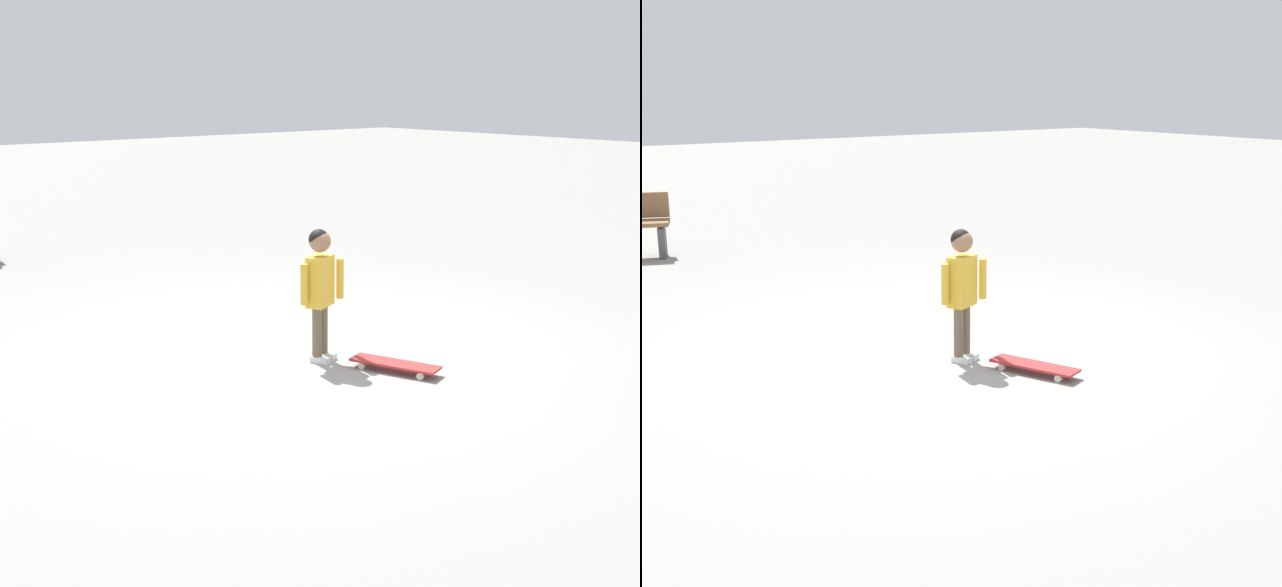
% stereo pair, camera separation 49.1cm
% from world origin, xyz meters
% --- Properties ---
extents(ground_plane, '(50.00, 50.00, 0.00)m').
position_xyz_m(ground_plane, '(0.00, 0.00, 0.00)').
color(ground_plane, gray).
extents(child_person, '(0.41, 0.25, 1.06)m').
position_xyz_m(child_person, '(0.12, 0.27, 0.66)').
color(child_person, brown).
rests_on(child_person, ground).
extents(skateboard, '(0.42, 0.72, 0.07)m').
position_xyz_m(skateboard, '(-0.14, 0.85, 0.06)').
color(skateboard, '#B22D2D').
rests_on(skateboard, ground).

